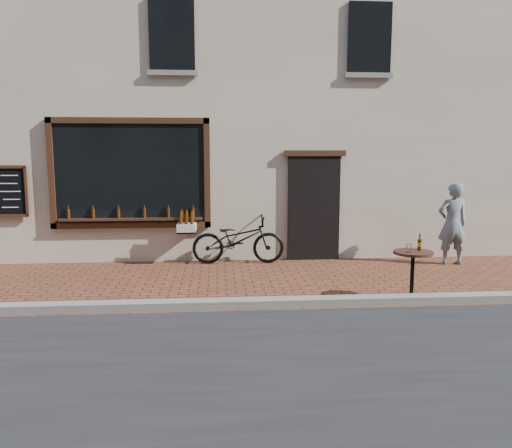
{
  "coord_description": "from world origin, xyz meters",
  "views": [
    {
      "loc": [
        -0.14,
        -6.92,
        2.25
      ],
      "look_at": [
        0.49,
        1.2,
        1.1
      ],
      "focal_mm": 35.0,
      "sensor_mm": 36.0,
      "label": 1
    }
  ],
  "objects": [
    {
      "name": "pedestrian",
      "position": [
        4.63,
        2.78,
        0.84
      ],
      "size": [
        0.61,
        0.4,
        1.68
      ],
      "primitive_type": "imported",
      "rotation": [
        0.0,
        0.0,
        3.14
      ],
      "color": "slate",
      "rests_on": "ground"
    },
    {
      "name": "cargo_bicycle",
      "position": [
        0.24,
        3.2,
        0.51
      ],
      "size": [
        2.18,
        0.68,
        1.06
      ],
      "rotation": [
        0.0,
        0.0,
        1.56
      ],
      "color": "black",
      "rests_on": "ground"
    },
    {
      "name": "bistro_table",
      "position": [
        2.84,
        0.35,
        0.55
      ],
      "size": [
        0.6,
        0.6,
        1.03
      ],
      "color": "black",
      "rests_on": "ground"
    },
    {
      "name": "shop_building",
      "position": [
        0.0,
        6.5,
        5.0
      ],
      "size": [
        28.0,
        6.2,
        10.0
      ],
      "color": "beige",
      "rests_on": "ground"
    },
    {
      "name": "ground",
      "position": [
        0.0,
        0.0,
        0.0
      ],
      "size": [
        90.0,
        90.0,
        0.0
      ],
      "primitive_type": "plane",
      "color": "#552F1B",
      "rests_on": "ground"
    },
    {
      "name": "kerb",
      "position": [
        0.0,
        0.2,
        0.06
      ],
      "size": [
        90.0,
        0.25,
        0.12
      ],
      "primitive_type": "cube",
      "color": "slate",
      "rests_on": "ground"
    }
  ]
}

